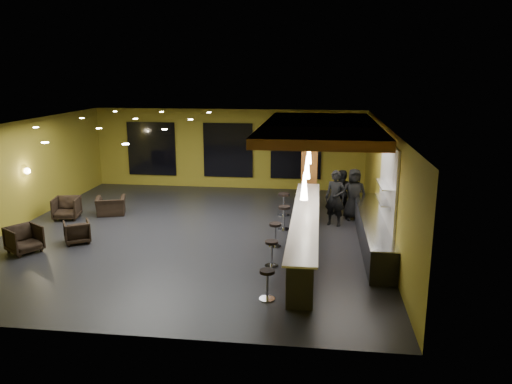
# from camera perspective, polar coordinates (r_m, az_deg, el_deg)

# --- Properties ---
(floor) EXTENTS (12.00, 13.00, 0.10)m
(floor) POSITION_cam_1_polar(r_m,az_deg,el_deg) (16.44, -7.18, -4.78)
(floor) COLOR black
(floor) RESTS_ON ground
(ceiling) EXTENTS (12.00, 13.00, 0.10)m
(ceiling) POSITION_cam_1_polar(r_m,az_deg,el_deg) (15.68, -7.57, 7.80)
(ceiling) COLOR black
(wall_back) EXTENTS (12.00, 0.10, 3.50)m
(wall_back) POSITION_cam_1_polar(r_m,az_deg,el_deg) (22.25, -3.17, 4.96)
(wall_back) COLOR olive
(wall_back) RESTS_ON floor
(wall_front) EXTENTS (12.00, 0.10, 3.50)m
(wall_front) POSITION_cam_1_polar(r_m,az_deg,el_deg) (10.00, -16.79, -6.69)
(wall_front) COLOR olive
(wall_front) RESTS_ON floor
(wall_left) EXTENTS (0.10, 13.00, 3.50)m
(wall_left) POSITION_cam_1_polar(r_m,az_deg,el_deg) (18.42, -25.92, 1.74)
(wall_left) COLOR olive
(wall_left) RESTS_ON floor
(wall_right) EXTENTS (0.10, 13.00, 3.50)m
(wall_right) POSITION_cam_1_polar(r_m,az_deg,el_deg) (15.60, 14.69, 0.73)
(wall_right) COLOR olive
(wall_right) RESTS_ON floor
(wood_soffit) EXTENTS (3.60, 8.00, 0.28)m
(wood_soffit) POSITION_cam_1_polar(r_m,az_deg,el_deg) (16.18, 7.33, 7.31)
(wood_soffit) COLOR #A76130
(wood_soffit) RESTS_ON ceiling
(window_left) EXTENTS (2.20, 0.06, 2.40)m
(window_left) POSITION_cam_1_polar(r_m,az_deg,el_deg) (23.04, -11.84, 4.86)
(window_left) COLOR black
(window_left) RESTS_ON wall_back
(window_center) EXTENTS (2.20, 0.06, 2.40)m
(window_center) POSITION_cam_1_polar(r_m,az_deg,el_deg) (22.15, -3.22, 4.79)
(window_center) COLOR black
(window_center) RESTS_ON wall_back
(window_right) EXTENTS (2.20, 0.06, 2.40)m
(window_right) POSITION_cam_1_polar(r_m,az_deg,el_deg) (21.81, 4.58, 4.63)
(window_right) COLOR black
(window_right) RESTS_ON wall_back
(tile_backsplash) EXTENTS (0.06, 3.20, 2.40)m
(tile_backsplash) POSITION_cam_1_polar(r_m,az_deg,el_deg) (14.56, 14.88, 0.82)
(tile_backsplash) COLOR white
(tile_backsplash) RESTS_ON wall_right
(bar_counter) EXTENTS (0.60, 8.00, 1.00)m
(bar_counter) POSITION_cam_1_polar(r_m,az_deg,el_deg) (14.83, 5.62, -4.56)
(bar_counter) COLOR black
(bar_counter) RESTS_ON floor
(bar_top) EXTENTS (0.78, 8.10, 0.05)m
(bar_top) POSITION_cam_1_polar(r_m,az_deg,el_deg) (14.67, 5.67, -2.62)
(bar_top) COLOR white
(bar_top) RESTS_ON bar_counter
(prep_counter) EXTENTS (0.70, 6.00, 0.86)m
(prep_counter) POSITION_cam_1_polar(r_m,az_deg,el_deg) (15.41, 13.15, -4.43)
(prep_counter) COLOR black
(prep_counter) RESTS_ON floor
(prep_top) EXTENTS (0.72, 6.00, 0.03)m
(prep_top) POSITION_cam_1_polar(r_m,az_deg,el_deg) (15.28, 13.24, -2.81)
(prep_top) COLOR silver
(prep_top) RESTS_ON prep_counter
(wall_shelf_lower) EXTENTS (0.30, 1.50, 0.03)m
(wall_shelf_lower) POSITION_cam_1_polar(r_m,az_deg,el_deg) (14.44, 14.34, -0.89)
(wall_shelf_lower) COLOR silver
(wall_shelf_lower) RESTS_ON wall_right
(wall_shelf_upper) EXTENTS (0.30, 1.50, 0.03)m
(wall_shelf_upper) POSITION_cam_1_polar(r_m,az_deg,el_deg) (14.34, 14.44, 0.85)
(wall_shelf_upper) COLOR silver
(wall_shelf_upper) RESTS_ON wall_right
(column) EXTENTS (0.60, 0.60, 3.50)m
(column) POSITION_cam_1_polar(r_m,az_deg,el_deg) (18.99, 6.14, 3.38)
(column) COLOR brown
(column) RESTS_ON floor
(wall_sconce) EXTENTS (0.22, 0.22, 0.22)m
(wall_sconce) POSITION_cam_1_polar(r_m,az_deg,el_deg) (18.73, -24.68, 2.21)
(wall_sconce) COLOR #FFE5B2
(wall_sconce) RESTS_ON wall_left
(pendant_0) EXTENTS (0.20, 0.20, 0.70)m
(pendant_0) POSITION_cam_1_polar(r_m,az_deg,el_deg) (12.40, 5.54, 0.67)
(pendant_0) COLOR white
(pendant_0) RESTS_ON wood_soffit
(pendant_1) EXTENTS (0.20, 0.20, 0.70)m
(pendant_1) POSITION_cam_1_polar(r_m,az_deg,el_deg) (14.85, 5.85, 2.84)
(pendant_1) COLOR white
(pendant_1) RESTS_ON wood_soffit
(pendant_2) EXTENTS (0.20, 0.20, 0.70)m
(pendant_2) POSITION_cam_1_polar(r_m,az_deg,el_deg) (17.31, 6.07, 4.39)
(pendant_2) COLOR white
(pendant_2) RESTS_ON wood_soffit
(staff_a) EXTENTS (0.80, 0.65, 1.89)m
(staff_a) POSITION_cam_1_polar(r_m,az_deg,el_deg) (17.00, 9.04, -0.72)
(staff_a) COLOR black
(staff_a) RESTS_ON floor
(staff_b) EXTENTS (0.94, 0.80, 1.68)m
(staff_b) POSITION_cam_1_polar(r_m,az_deg,el_deg) (18.19, 9.91, -0.15)
(staff_b) COLOR black
(staff_b) RESTS_ON floor
(staff_c) EXTENTS (0.96, 0.69, 1.82)m
(staff_c) POSITION_cam_1_polar(r_m,az_deg,el_deg) (17.82, 11.12, -0.26)
(staff_c) COLOR black
(staff_c) RESTS_ON floor
(armchair_a) EXTENTS (1.18, 1.18, 0.79)m
(armchair_a) POSITION_cam_1_polar(r_m,az_deg,el_deg) (15.95, -24.98, -4.92)
(armchair_a) COLOR black
(armchair_a) RESTS_ON floor
(armchair_b) EXTENTS (1.02, 1.02, 0.68)m
(armchair_b) POSITION_cam_1_polar(r_m,az_deg,el_deg) (16.23, -19.77, -4.30)
(armchair_b) COLOR black
(armchair_b) RESTS_ON floor
(armchair_c) EXTENTS (1.00, 1.02, 0.79)m
(armchair_c) POSITION_cam_1_polar(r_m,az_deg,el_deg) (18.89, -20.83, -1.73)
(armchair_c) COLOR black
(armchair_c) RESTS_ON floor
(armchair_d) EXTENTS (1.24, 1.16, 0.66)m
(armchair_d) POSITION_cam_1_polar(r_m,az_deg,el_deg) (18.93, -16.25, -1.54)
(armchair_d) COLOR black
(armchair_d) RESTS_ON floor
(bar_stool_0) EXTENTS (0.37, 0.37, 0.73)m
(bar_stool_0) POSITION_cam_1_polar(r_m,az_deg,el_deg) (11.57, 1.28, -10.09)
(bar_stool_0) COLOR silver
(bar_stool_0) RESTS_ON floor
(bar_stool_1) EXTENTS (0.37, 0.37, 0.73)m
(bar_stool_1) POSITION_cam_1_polar(r_m,az_deg,el_deg) (13.42, 1.79, -6.66)
(bar_stool_1) COLOR silver
(bar_stool_1) RESTS_ON floor
(bar_stool_2) EXTENTS (0.38, 0.38, 0.74)m
(bar_stool_2) POSITION_cam_1_polar(r_m,az_deg,el_deg) (14.85, 2.21, -4.58)
(bar_stool_2) COLOR silver
(bar_stool_2) RESTS_ON floor
(bar_stool_3) EXTENTS (0.41, 0.41, 0.81)m
(bar_stool_3) POSITION_cam_1_polar(r_m,az_deg,el_deg) (16.43, 3.23, -2.61)
(bar_stool_3) COLOR silver
(bar_stool_3) RESTS_ON floor
(bar_stool_4) EXTENTS (0.43, 0.43, 0.84)m
(bar_stool_4) POSITION_cam_1_polar(r_m,az_deg,el_deg) (18.01, 3.20, -1.08)
(bar_stool_4) COLOR silver
(bar_stool_4) RESTS_ON floor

